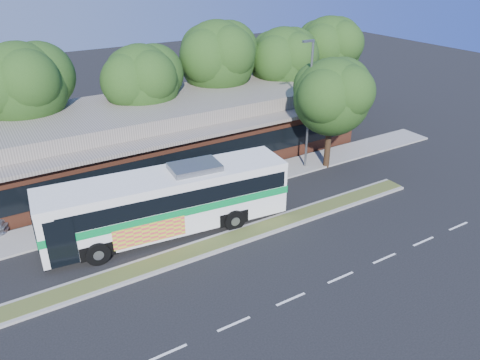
# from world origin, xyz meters

# --- Properties ---
(ground) EXTENTS (120.00, 120.00, 0.00)m
(ground) POSITION_xyz_m (0.00, 0.00, 0.00)
(ground) COLOR black
(ground) RESTS_ON ground
(median_strip) EXTENTS (26.00, 1.10, 0.15)m
(median_strip) POSITION_xyz_m (0.00, 0.60, 0.07)
(median_strip) COLOR #414B1F
(median_strip) RESTS_ON ground
(sidewalk) EXTENTS (44.00, 2.60, 0.12)m
(sidewalk) POSITION_xyz_m (0.00, 6.40, 0.06)
(sidewalk) COLOR gray
(sidewalk) RESTS_ON ground
(plaza_building) EXTENTS (33.20, 11.20, 4.45)m
(plaza_building) POSITION_xyz_m (0.00, 12.99, 2.13)
(plaza_building) COLOR brown
(plaza_building) RESTS_ON ground
(lamp_post) EXTENTS (0.93, 0.18, 9.07)m
(lamp_post) POSITION_xyz_m (9.56, 6.00, 4.90)
(lamp_post) COLOR slate
(lamp_post) RESTS_ON ground
(tree_bg_b) EXTENTS (6.69, 6.00, 9.00)m
(tree_bg_b) POSITION_xyz_m (-6.57, 16.14, 6.14)
(tree_bg_b) COLOR black
(tree_bg_b) RESTS_ON ground
(tree_bg_c) EXTENTS (6.24, 5.60, 8.26)m
(tree_bg_c) POSITION_xyz_m (1.40, 15.13, 5.59)
(tree_bg_c) COLOR black
(tree_bg_c) RESTS_ON ground
(tree_bg_d) EXTENTS (6.91, 6.20, 9.37)m
(tree_bg_d) POSITION_xyz_m (8.45, 16.15, 6.42)
(tree_bg_d) COLOR black
(tree_bg_d) RESTS_ON ground
(tree_bg_e) EXTENTS (6.47, 5.80, 8.50)m
(tree_bg_e) POSITION_xyz_m (14.42, 15.14, 5.74)
(tree_bg_e) COLOR black
(tree_bg_e) RESTS_ON ground
(tree_bg_f) EXTENTS (6.69, 6.00, 8.92)m
(tree_bg_f) POSITION_xyz_m (20.43, 16.14, 6.06)
(tree_bg_f) COLOR black
(tree_bg_f) RESTS_ON ground
(transit_bus) EXTENTS (13.73, 4.30, 3.79)m
(transit_bus) POSITION_xyz_m (-2.27, 3.18, 2.11)
(transit_bus) COLOR white
(transit_bus) RESTS_ON ground
(sidewalk_tree) EXTENTS (5.92, 5.31, 7.88)m
(sidewalk_tree) POSITION_xyz_m (11.38, 5.43, 5.35)
(sidewalk_tree) COLOR black
(sidewalk_tree) RESTS_ON ground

